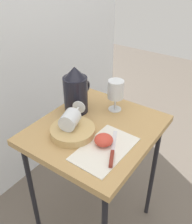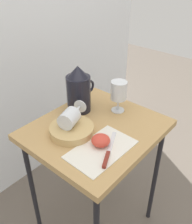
# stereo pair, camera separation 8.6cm
# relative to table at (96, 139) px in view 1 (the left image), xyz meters

# --- Properties ---
(ground_plane) EXTENTS (6.00, 6.00, 0.00)m
(ground_plane) POSITION_rel_table_xyz_m (0.00, 0.00, -0.65)
(ground_plane) COLOR #665B51
(table) EXTENTS (0.57, 0.50, 0.72)m
(table) POSITION_rel_table_xyz_m (0.00, 0.00, 0.00)
(table) COLOR tan
(table) RESTS_ON ground_plane
(linen_napkin) EXTENTS (0.28, 0.18, 0.00)m
(linen_napkin) POSITION_rel_table_xyz_m (-0.10, -0.11, 0.07)
(linen_napkin) COLOR silver
(linen_napkin) RESTS_ON table
(basket_tray) EXTENTS (0.19, 0.19, 0.03)m
(basket_tray) POSITION_rel_table_xyz_m (-0.10, 0.05, 0.09)
(basket_tray) COLOR tan
(basket_tray) RESTS_ON table
(pitcher) EXTENTS (0.17, 0.11, 0.23)m
(pitcher) POSITION_rel_table_xyz_m (0.06, 0.16, 0.16)
(pitcher) COLOR black
(pitcher) RESTS_ON table
(wine_glass_upright) EXTENTS (0.08, 0.08, 0.16)m
(wine_glass_upright) POSITION_rel_table_xyz_m (0.17, 0.01, 0.17)
(wine_glass_upright) COLOR silver
(wine_glass_upright) RESTS_ON table
(wine_glass_tipped_near) EXTENTS (0.16, 0.11, 0.07)m
(wine_glass_tipped_near) POSITION_rel_table_xyz_m (-0.09, 0.06, 0.14)
(wine_glass_tipped_near) COLOR silver
(wine_glass_tipped_near) RESTS_ON basket_tray
(apple_half_left) EXTENTS (0.08, 0.08, 0.04)m
(apple_half_left) POSITION_rel_table_xyz_m (-0.08, -0.09, 0.10)
(apple_half_left) COLOR #CC3D2D
(apple_half_left) RESTS_ON linen_napkin
(knife) EXTENTS (0.20, 0.11, 0.01)m
(knife) POSITION_rel_table_xyz_m (-0.11, -0.15, 0.08)
(knife) COLOR silver
(knife) RESTS_ON linen_napkin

